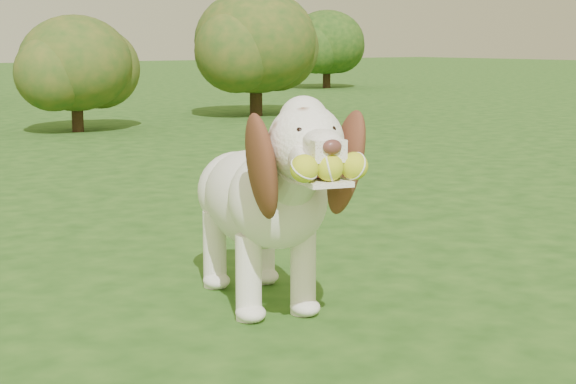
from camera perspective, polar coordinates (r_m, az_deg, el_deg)
ground at (r=3.99m, az=-5.15°, el=-5.63°), size 80.00×80.00×0.00m
dog at (r=3.47m, az=-1.52°, el=-0.07°), size 0.69×1.33×0.87m
shrub_d at (r=12.58m, az=-2.10°, el=9.71°), size 1.72×1.72×1.79m
shrub_c at (r=10.63m, az=-13.58°, el=8.09°), size 1.31×1.31×1.36m
shrub_h at (r=20.09m, az=2.53°, el=9.65°), size 1.68×1.68×1.74m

